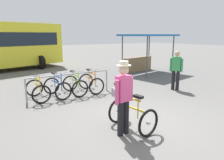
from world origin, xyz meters
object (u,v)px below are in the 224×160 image
pedestrian_with_backpack (176,68)px  featured_bicycle (129,109)px  racked_bike_orange (91,83)px  person_with_featured_bike (124,95)px  racked_bike_yellow (38,90)px  racked_bike_blue (57,87)px  market_stall (144,49)px  racked_bike_lime (75,85)px

pedestrian_with_backpack → featured_bicycle: bearing=-154.4°
racked_bike_orange → featured_bicycle: (-0.75, -3.51, 0.12)m
racked_bike_orange → person_with_featured_bike: 3.92m
racked_bike_yellow → pedestrian_with_backpack: bearing=-17.8°
racked_bike_blue → pedestrian_with_backpack: size_ratio=0.70×
racked_bike_yellow → market_stall: (6.90, 2.29, 1.03)m
racked_bike_blue → pedestrian_with_backpack: (4.53, -1.67, 0.57)m
racked_bike_blue → pedestrian_with_backpack: bearing=-20.2°
racked_bike_blue → featured_bicycle: (0.65, -3.53, 0.12)m
market_stall → pedestrian_with_backpack: bearing=-112.9°
pedestrian_with_backpack → market_stall: 4.33m
racked_bike_yellow → racked_bike_orange: bearing=-0.8°
racked_bike_lime → racked_bike_blue: bearing=179.2°
racked_bike_yellow → racked_bike_orange: 2.10m
racked_bike_lime → featured_bicycle: featured_bicycle is taller
racked_bike_blue → person_with_featured_bike: bearing=-85.0°
market_stall → racked_bike_blue: bearing=-159.6°
racked_bike_yellow → racked_bike_orange: (2.10, -0.03, -0.00)m
racked_bike_yellow → featured_bicycle: (1.35, -3.54, 0.12)m
racked_bike_orange → pedestrian_with_backpack: (3.13, -1.65, 0.57)m
racked_bike_yellow → market_stall: size_ratio=0.32×
person_with_featured_bike → featured_bicycle: bearing=34.3°
racked_bike_yellow → racked_bike_blue: bearing=-0.7°
racked_bike_blue → market_stall: 6.69m
racked_bike_orange → featured_bicycle: size_ratio=0.90×
racked_bike_lime → pedestrian_with_backpack: size_ratio=0.68×
featured_bicycle → market_stall: (5.55, 5.83, 0.91)m
racked_bike_yellow → racked_bike_orange: size_ratio=0.99×
racked_bike_yellow → racked_bike_blue: 0.70m
racked_bike_lime → featured_bicycle: size_ratio=0.90×
racked_bike_blue → person_with_featured_bike: 3.81m
person_with_featured_bike → market_stall: size_ratio=0.50×
person_with_featured_bike → pedestrian_with_backpack: person_with_featured_bike is taller
featured_bicycle → person_with_featured_bike: 0.61m
featured_bicycle → racked_bike_lime: bearing=89.2°
pedestrian_with_backpack → racked_bike_yellow: bearing=162.2°
racked_bike_yellow → racked_bike_blue: same height
racked_bike_orange → person_with_featured_bike: bearing=-106.1°
featured_bicycle → person_with_featured_bike: size_ratio=0.72×
racked_bike_lime → market_stall: 6.05m
racked_bike_blue → featured_bicycle: size_ratio=0.93×
market_stall → racked_bike_yellow: bearing=-161.6°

